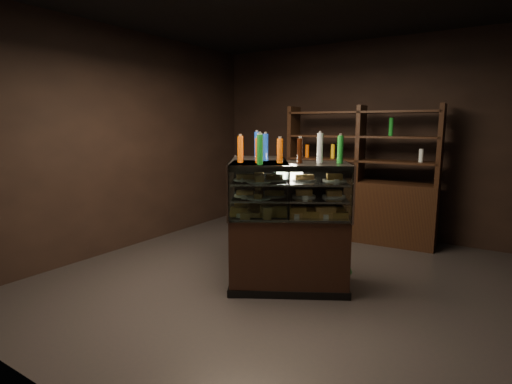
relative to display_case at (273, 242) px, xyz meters
The scene contains 7 objects.
ground 0.47m from the display_case, 44.06° to the left, with size 5.00×5.00×0.00m, color black.
room_shell 1.49m from the display_case, 44.06° to the left, with size 5.02×5.02×3.01m.
display_case is the anchor object (origin of this frame).
food_display 0.55m from the display_case, 103.72° to the right, with size 1.38×1.05×0.42m.
bottles_top 1.03m from the display_case, 76.28° to the left, with size 1.21×0.91×0.30m.
potted_conifer 0.67m from the display_case, 17.06° to the left, with size 0.38×0.38×0.81m.
back_shelving 2.16m from the display_case, 84.16° to the left, with size 2.23×0.55×2.00m.
Camera 1 is at (2.05, -3.73, 1.72)m, focal length 28.00 mm.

